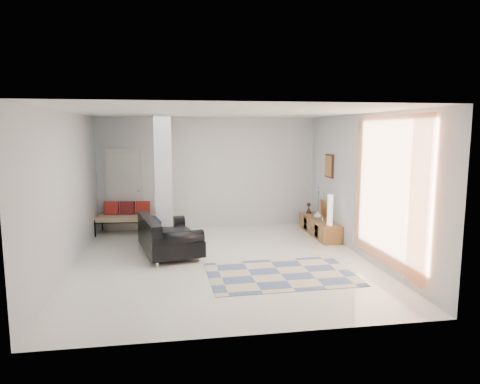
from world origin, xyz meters
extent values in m
plane|color=white|center=(0.00, 0.00, 0.00)|extent=(6.00, 6.00, 0.00)
plane|color=white|center=(0.00, 0.00, 2.80)|extent=(6.00, 6.00, 0.00)
plane|color=silver|center=(0.00, 3.00, 1.40)|extent=(6.00, 0.00, 6.00)
plane|color=silver|center=(0.00, -3.00, 1.40)|extent=(6.00, 0.00, 6.00)
plane|color=silver|center=(-2.75, 0.00, 1.40)|extent=(0.00, 6.00, 6.00)
plane|color=silver|center=(2.75, 0.00, 1.40)|extent=(0.00, 6.00, 6.00)
cube|color=silver|center=(-1.10, 1.60, 1.40)|extent=(0.35, 1.20, 2.80)
cube|color=silver|center=(-2.10, 2.96, 1.02)|extent=(0.85, 0.06, 2.04)
plane|color=#FF8943|center=(2.67, -1.15, 1.45)|extent=(0.00, 2.55, 2.55)
cube|color=#39190F|center=(2.72, 1.70, 1.65)|extent=(0.04, 0.45, 0.55)
cube|color=brown|center=(2.52, 1.70, 0.20)|extent=(0.45, 1.84, 0.40)
cube|color=#39190F|center=(2.30, 1.29, 0.20)|extent=(0.02, 0.25, 0.28)
cube|color=#39190F|center=(2.30, 2.11, 0.20)|extent=(0.02, 0.25, 0.28)
cube|color=#CD893C|center=(2.70, 1.96, 0.60)|extent=(0.09, 0.32, 0.40)
cube|color=silver|center=(2.42, 1.29, 0.46)|extent=(0.04, 0.10, 0.12)
cylinder|color=silver|center=(-1.24, -0.10, 0.05)|extent=(0.05, 0.05, 0.10)
cylinder|color=silver|center=(-1.55, 1.30, 0.05)|extent=(0.05, 0.05, 0.10)
cylinder|color=silver|center=(-0.45, 0.08, 0.05)|extent=(0.05, 0.05, 0.10)
cylinder|color=silver|center=(-0.76, 1.48, 0.05)|extent=(0.05, 0.05, 0.10)
cube|color=black|center=(-1.00, 0.69, 0.25)|extent=(1.35, 1.86, 0.30)
cube|color=black|center=(-1.39, 0.60, 0.58)|extent=(0.56, 1.68, 0.36)
cylinder|color=black|center=(-0.84, -0.01, 0.48)|extent=(1.00, 0.48, 0.28)
cylinder|color=black|center=(-1.16, 1.39, 0.48)|extent=(1.00, 0.48, 0.28)
cube|color=black|center=(-1.28, 0.63, 0.60)|extent=(0.27, 0.63, 0.31)
cylinder|color=black|center=(-2.73, 2.35, 0.20)|extent=(0.04, 0.04, 0.40)
cylinder|color=black|center=(-1.13, 2.19, 0.20)|extent=(0.04, 0.04, 0.40)
cylinder|color=black|center=(-2.67, 3.01, 0.20)|extent=(0.04, 0.04, 0.40)
cylinder|color=black|center=(-1.07, 2.85, 0.20)|extent=(0.04, 0.04, 0.40)
cube|color=beige|center=(-1.90, 2.60, 0.38)|extent=(1.69, 0.84, 0.12)
cube|color=maroon|center=(-2.40, 2.80, 0.60)|extent=(0.35, 0.20, 0.33)
cube|color=maroon|center=(-2.03, 2.76, 0.60)|extent=(0.35, 0.20, 0.33)
cube|color=maroon|center=(-1.65, 2.73, 0.60)|extent=(0.35, 0.20, 0.33)
cube|color=#C3BA95|center=(0.90, -0.90, 0.01)|extent=(2.55, 1.74, 0.01)
cylinder|color=white|center=(2.50, 1.00, 0.74)|extent=(0.12, 0.12, 0.67)
imported|color=silver|center=(2.47, 1.69, 0.49)|extent=(0.18, 0.18, 0.18)
camera|label=1|loc=(-0.93, -7.83, 2.47)|focal=32.00mm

